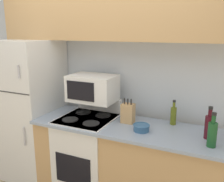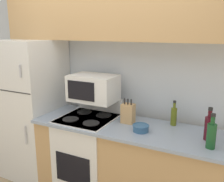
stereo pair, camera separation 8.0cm
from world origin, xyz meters
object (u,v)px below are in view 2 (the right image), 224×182
bowl (141,128)px  refrigerator (34,109)px  microwave (93,88)px  bottle_wine_green (211,135)px  knife_block (128,113)px  bottle_olive_oil (174,116)px  stove (89,154)px  bottle_wine_red (209,127)px

bowl → refrigerator: bearing=174.9°
microwave → bowl: microwave is taller
microwave → bottle_wine_green: (1.28, -0.27, -0.20)m
refrigerator → bottle_wine_green: bearing=-5.4°
microwave → knife_block: size_ratio=1.97×
refrigerator → bottle_olive_oil: bearing=5.6°
knife_block → bottle_wine_green: bottle_wine_green is taller
refrigerator → knife_block: refrigerator is taller
stove → bottle_olive_oil: bottle_olive_oil is taller
bottle_wine_red → bottle_wine_green: same height
microwave → bottle_wine_red: 1.27m
refrigerator → stove: (0.85, -0.05, -0.40)m
refrigerator → bottle_olive_oil: size_ratio=6.69×
refrigerator → bottle_olive_oil: refrigerator is taller
bottle_wine_green → refrigerator: bearing=174.6°
knife_block → refrigerator: bearing=-179.0°
stove → bottle_wine_red: (1.25, 0.01, 0.55)m
stove → microwave: 0.76m
refrigerator → bowl: 1.51m
knife_block → bowl: 0.26m
knife_block → bottle_wine_green: 0.87m
stove → knife_block: knife_block is taller
bottle_olive_oil → bottle_wine_green: 0.54m
knife_block → bottle_wine_red: size_ratio=0.88×
knife_block → bottle_olive_oil: (0.44, 0.15, -0.00)m
bowl → stove: bearing=173.1°
microwave → stove: bearing=-92.9°
microwave → refrigerator: bearing=-175.5°
knife_block → bowl: knife_block is taller
bottle_olive_oil → bottle_wine_green: bottle_wine_green is taller
refrigerator → bottle_wine_green: refrigerator is taller
bottle_olive_oil → bowl: bearing=-128.3°
bottle_wine_green → stove: bearing=173.5°
bowl → knife_block: bearing=142.2°
microwave → bottle_wine_red: microwave is taller
microwave → bottle_wine_red: size_ratio=1.73×
bottle_wine_red → bottle_wine_green: 0.17m
bowl → bottle_olive_oil: (0.24, 0.31, 0.07)m
refrigerator → microwave: (0.85, 0.07, 0.35)m
bottle_wine_green → knife_block: bearing=165.0°
stove → bowl: size_ratio=6.59×
bottle_wine_red → microwave: bearing=175.0°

